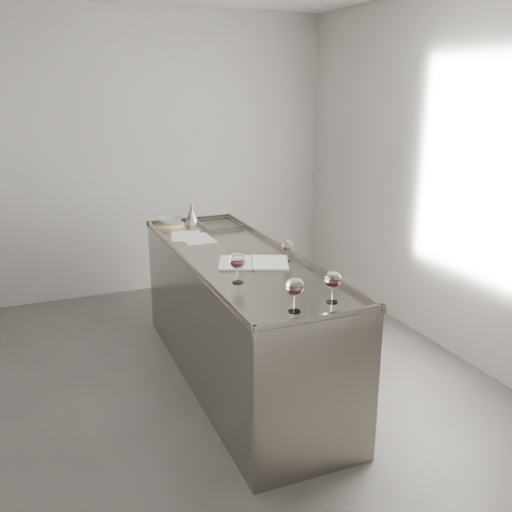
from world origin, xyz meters
name	(u,v)px	position (x,y,z in m)	size (l,w,h in m)	color
room_shell	(176,206)	(0.00, 0.00, 1.40)	(4.54, 5.04, 2.84)	#4C4A47
counter	(239,320)	(0.50, 0.30, 0.47)	(0.77, 2.42, 0.97)	gray
wine_glass_left	(238,261)	(0.31, -0.20, 1.08)	(0.10, 0.10, 0.19)	white
wine_glass_middle	(295,287)	(0.42, -0.74, 1.07)	(0.10, 0.10, 0.19)	white
wine_glass_right	(333,280)	(0.67, -0.70, 1.07)	(0.09, 0.09, 0.18)	white
wine_glass_small	(287,247)	(0.78, 0.09, 1.04)	(0.07, 0.07, 0.14)	white
notebook	(254,263)	(0.54, 0.12, 0.95)	(0.54, 0.47, 0.02)	silver
loose_paper_top	(197,239)	(0.38, 0.88, 0.94)	(0.23, 0.33, 0.00)	silver
loose_paper_under	(186,236)	(0.32, 0.98, 0.94)	(0.22, 0.32, 0.00)	silver
trivet	(170,225)	(0.29, 1.38, 0.95)	(0.25, 0.25, 0.02)	#D1BD87
ceramic_bowl	(169,221)	(0.29, 1.38, 0.98)	(0.20, 0.20, 0.05)	#93A4AB
wine_funnel	(192,217)	(0.49, 1.38, 1.00)	(0.14, 0.14, 0.20)	gray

